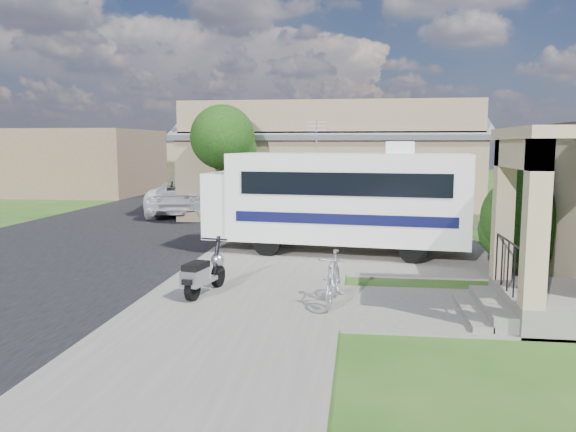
# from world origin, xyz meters

# --- Properties ---
(ground) EXTENTS (120.00, 120.00, 0.00)m
(ground) POSITION_xyz_m (0.00, 0.00, 0.00)
(ground) COLOR #1E4512
(street_slab) EXTENTS (9.00, 80.00, 0.02)m
(street_slab) POSITION_xyz_m (-7.50, 10.00, 0.01)
(street_slab) COLOR black
(street_slab) RESTS_ON ground
(sidewalk_slab) EXTENTS (4.00, 80.00, 0.06)m
(sidewalk_slab) POSITION_xyz_m (-1.00, 10.00, 0.03)
(sidewalk_slab) COLOR #5C5A53
(sidewalk_slab) RESTS_ON ground
(driveway_slab) EXTENTS (7.00, 6.00, 0.05)m
(driveway_slab) POSITION_xyz_m (1.50, 4.50, 0.03)
(driveway_slab) COLOR #5C5A53
(driveway_slab) RESTS_ON ground
(walk_slab) EXTENTS (4.00, 3.00, 0.05)m
(walk_slab) POSITION_xyz_m (3.00, -1.00, 0.03)
(walk_slab) COLOR #5C5A53
(walk_slab) RESTS_ON ground
(warehouse) EXTENTS (12.50, 8.40, 5.04)m
(warehouse) POSITION_xyz_m (0.00, 13.97, 1.99)
(warehouse) COLOR #7E684F
(warehouse) RESTS_ON ground
(distant_bldg_far) EXTENTS (10.00, 8.00, 4.00)m
(distant_bldg_far) POSITION_xyz_m (-17.00, 22.00, 2.00)
(distant_bldg_far) COLOR brown
(distant_bldg_far) RESTS_ON ground
(distant_bldg_near) EXTENTS (8.00, 7.00, 3.20)m
(distant_bldg_near) POSITION_xyz_m (-15.00, 34.00, 1.60)
(distant_bldg_near) COLOR #7E684F
(distant_bldg_near) RESTS_ON ground
(street_tree_a) EXTENTS (2.44, 2.40, 4.58)m
(street_tree_a) POSITION_xyz_m (-3.70, 9.05, 3.25)
(street_tree_a) COLOR black
(street_tree_a) RESTS_ON ground
(street_tree_b) EXTENTS (2.44, 2.40, 4.73)m
(street_tree_b) POSITION_xyz_m (-3.70, 19.05, 3.39)
(street_tree_b) COLOR black
(street_tree_b) RESTS_ON ground
(street_tree_c) EXTENTS (2.44, 2.40, 4.42)m
(street_tree_c) POSITION_xyz_m (-3.70, 28.05, 3.10)
(street_tree_c) COLOR black
(street_tree_c) RESTS_ON ground
(motorhome) EXTENTS (7.52, 3.11, 3.74)m
(motorhome) POSITION_xyz_m (0.71, 4.36, 1.61)
(motorhome) COLOR silver
(motorhome) RESTS_ON ground
(shrub) EXTENTS (2.34, 2.23, 2.87)m
(shrub) POSITION_xyz_m (5.27, 2.13, 1.47)
(shrub) COLOR black
(shrub) RESTS_ON ground
(scooter) EXTENTS (0.69, 1.67, 1.10)m
(scooter) POSITION_xyz_m (-1.83, -0.68, 0.49)
(scooter) COLOR black
(scooter) RESTS_ON ground
(bicycle) EXTENTS (0.62, 1.71, 1.00)m
(bicycle) POSITION_xyz_m (0.83, -0.99, 0.50)
(bicycle) COLOR #9E9DA4
(bicycle) RESTS_ON ground
(pickup_truck) EXTENTS (3.45, 6.28, 1.67)m
(pickup_truck) POSITION_xyz_m (-6.30, 12.69, 0.83)
(pickup_truck) COLOR silver
(pickup_truck) RESTS_ON ground
(van) EXTENTS (2.58, 5.57, 1.58)m
(van) POSITION_xyz_m (-6.79, 20.39, 0.79)
(van) COLOR silver
(van) RESTS_ON ground
(garden_hose) EXTENTS (0.40, 0.40, 0.18)m
(garden_hose) POSITION_xyz_m (3.83, -0.56, 0.09)
(garden_hose) COLOR #136117
(garden_hose) RESTS_ON ground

